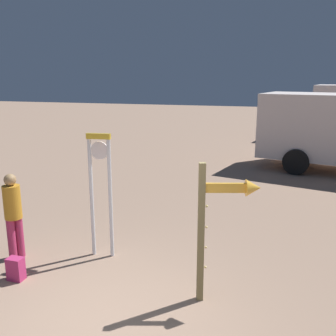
{
  "coord_description": "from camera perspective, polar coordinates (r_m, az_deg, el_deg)",
  "views": [
    {
      "loc": [
        2.17,
        -4.23,
        3.4
      ],
      "look_at": [
        -0.39,
        4.53,
        1.2
      ],
      "focal_mm": 41.21,
      "sensor_mm": 36.0,
      "label": 1
    }
  ],
  "objects": [
    {
      "name": "arrow_sign",
      "position": [
        5.77,
        7.92,
        -6.59
      ],
      "size": [
        0.92,
        0.42,
        2.18
      ],
      "color": "olive",
      "rests_on": "ground_plane"
    },
    {
      "name": "ground_plane",
      "position": [
        5.84,
        -9.58,
        -22.22
      ],
      "size": [
        80.0,
        80.0,
        0.0
      ],
      "primitive_type": "plane",
      "color": "#987963"
    },
    {
      "name": "person_near_clock",
      "position": [
        7.76,
        -21.93,
        -6.05
      ],
      "size": [
        0.32,
        0.32,
        1.66
      ],
      "color": "#B42E59",
      "rests_on": "ground_plane"
    },
    {
      "name": "standing_clock",
      "position": [
        7.28,
        -9.95,
        -2.46
      ],
      "size": [
        0.45,
        0.13,
        2.38
      ],
      "color": "silver",
      "rests_on": "ground_plane"
    },
    {
      "name": "backpack",
      "position": [
        7.24,
        -21.55,
        -13.71
      ],
      "size": [
        0.26,
        0.23,
        0.4
      ],
      "color": "#BB2F65",
      "rests_on": "ground_plane"
    }
  ]
}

